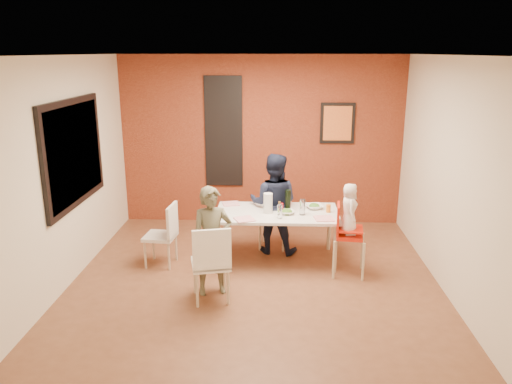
{
  "coord_description": "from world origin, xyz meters",
  "views": [
    {
      "loc": [
        0.26,
        -5.67,
        2.74
      ],
      "look_at": [
        0.0,
        0.3,
        1.05
      ],
      "focal_mm": 35.0,
      "sensor_mm": 36.0,
      "label": 1
    }
  ],
  "objects_px": {
    "child_near": "(212,241)",
    "child_far": "(274,204)",
    "dining_table": "(277,216)",
    "chair_far": "(274,213)",
    "chair_left": "(165,232)",
    "toddler": "(349,209)",
    "high_chair": "(346,233)",
    "chair_near": "(211,260)",
    "wine_bottle": "(288,200)",
    "paper_towel_roll": "(268,203)"
  },
  "relations": [
    {
      "from": "child_far",
      "to": "wine_bottle",
      "type": "xyz_separation_m",
      "value": [
        0.19,
        -0.23,
        0.12
      ]
    },
    {
      "from": "chair_far",
      "to": "child_near",
      "type": "relative_size",
      "value": 0.68
    },
    {
      "from": "toddler",
      "to": "wine_bottle",
      "type": "bearing_deg",
      "value": 54.76
    },
    {
      "from": "chair_far",
      "to": "child_near",
      "type": "bearing_deg",
      "value": -106.46
    },
    {
      "from": "chair_left",
      "to": "child_near",
      "type": "xyz_separation_m",
      "value": [
        0.72,
        -0.75,
        0.17
      ]
    },
    {
      "from": "child_near",
      "to": "chair_left",
      "type": "bearing_deg",
      "value": 115.87
    },
    {
      "from": "chair_far",
      "to": "child_far",
      "type": "distance_m",
      "value": 0.32
    },
    {
      "from": "child_far",
      "to": "chair_left",
      "type": "bearing_deg",
      "value": 30.83
    },
    {
      "from": "toddler",
      "to": "chair_left",
      "type": "bearing_deg",
      "value": 83.07
    },
    {
      "from": "child_near",
      "to": "wine_bottle",
      "type": "bearing_deg",
      "value": 32.25
    },
    {
      "from": "child_near",
      "to": "child_far",
      "type": "xyz_separation_m",
      "value": [
        0.69,
        1.29,
        0.06
      ]
    },
    {
      "from": "dining_table",
      "to": "chair_far",
      "type": "xyz_separation_m",
      "value": [
        -0.04,
        0.52,
        -0.13
      ]
    },
    {
      "from": "child_far",
      "to": "paper_towel_roll",
      "type": "relative_size",
      "value": 5.28
    },
    {
      "from": "chair_near",
      "to": "wine_bottle",
      "type": "distance_m",
      "value": 1.59
    },
    {
      "from": "child_near",
      "to": "paper_towel_roll",
      "type": "xyz_separation_m",
      "value": [
        0.62,
        0.95,
        0.17
      ]
    },
    {
      "from": "chair_far",
      "to": "dining_table",
      "type": "bearing_deg",
      "value": -77.47
    },
    {
      "from": "toddler",
      "to": "paper_towel_roll",
      "type": "height_order",
      "value": "toddler"
    },
    {
      "from": "chair_far",
      "to": "child_near",
      "type": "xyz_separation_m",
      "value": [
        -0.71,
        -1.52,
        0.15
      ]
    },
    {
      "from": "paper_towel_roll",
      "to": "wine_bottle",
      "type": "bearing_deg",
      "value": 20.77
    },
    {
      "from": "toddler",
      "to": "high_chair",
      "type": "bearing_deg",
      "value": 74.97
    },
    {
      "from": "dining_table",
      "to": "toddler",
      "type": "bearing_deg",
      "value": -25.38
    },
    {
      "from": "chair_near",
      "to": "child_far",
      "type": "distance_m",
      "value": 1.68
    },
    {
      "from": "child_near",
      "to": "child_far",
      "type": "relative_size",
      "value": 0.91
    },
    {
      "from": "chair_near",
      "to": "wine_bottle",
      "type": "relative_size",
      "value": 3.14
    },
    {
      "from": "child_far",
      "to": "wine_bottle",
      "type": "height_order",
      "value": "child_far"
    },
    {
      "from": "chair_far",
      "to": "chair_near",
      "type": "bearing_deg",
      "value": -102.91
    },
    {
      "from": "chair_far",
      "to": "toddler",
      "type": "distance_m",
      "value": 1.38
    },
    {
      "from": "dining_table",
      "to": "high_chair",
      "type": "xyz_separation_m",
      "value": [
        0.87,
        -0.42,
        -0.07
      ]
    },
    {
      "from": "toddler",
      "to": "dining_table",
      "type": "bearing_deg",
      "value": 61.94
    },
    {
      "from": "chair_far",
      "to": "chair_left",
      "type": "height_order",
      "value": "chair_far"
    },
    {
      "from": "chair_near",
      "to": "toddler",
      "type": "relative_size",
      "value": 1.4
    },
    {
      "from": "chair_far",
      "to": "high_chair",
      "type": "xyz_separation_m",
      "value": [
        0.9,
        -0.94,
        0.06
      ]
    },
    {
      "from": "toddler",
      "to": "child_far",
      "type": "bearing_deg",
      "value": 50.24
    },
    {
      "from": "chair_near",
      "to": "wine_bottle",
      "type": "height_order",
      "value": "wine_bottle"
    },
    {
      "from": "dining_table",
      "to": "chair_left",
      "type": "bearing_deg",
      "value": -170.41
    },
    {
      "from": "chair_far",
      "to": "high_chair",
      "type": "distance_m",
      "value": 1.31
    },
    {
      "from": "chair_left",
      "to": "toddler",
      "type": "bearing_deg",
      "value": 91.49
    },
    {
      "from": "high_chair",
      "to": "child_near",
      "type": "distance_m",
      "value": 1.71
    },
    {
      "from": "chair_far",
      "to": "paper_towel_roll",
      "type": "distance_m",
      "value": 0.66
    },
    {
      "from": "dining_table",
      "to": "wine_bottle",
      "type": "xyz_separation_m",
      "value": [
        0.14,
        0.05,
        0.21
      ]
    },
    {
      "from": "wine_bottle",
      "to": "paper_towel_roll",
      "type": "xyz_separation_m",
      "value": [
        -0.26,
        -0.1,
        -0.01
      ]
    },
    {
      "from": "wine_bottle",
      "to": "dining_table",
      "type": "bearing_deg",
      "value": -159.2
    },
    {
      "from": "chair_left",
      "to": "toddler",
      "type": "distance_m",
      "value": 2.39
    },
    {
      "from": "chair_left",
      "to": "dining_table",
      "type": "bearing_deg",
      "value": 105.34
    },
    {
      "from": "paper_towel_roll",
      "to": "chair_far",
      "type": "bearing_deg",
      "value": 81.72
    },
    {
      "from": "chair_near",
      "to": "chair_left",
      "type": "bearing_deg",
      "value": -66.78
    },
    {
      "from": "chair_far",
      "to": "child_far",
      "type": "xyz_separation_m",
      "value": [
        -0.01,
        -0.24,
        0.22
      ]
    },
    {
      "from": "wine_bottle",
      "to": "paper_towel_roll",
      "type": "distance_m",
      "value": 0.28
    },
    {
      "from": "chair_left",
      "to": "toddler",
      "type": "xyz_separation_m",
      "value": [
        2.35,
        -0.17,
        0.4
      ]
    },
    {
      "from": "chair_near",
      "to": "chair_left",
      "type": "relative_size",
      "value": 1.08
    }
  ]
}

